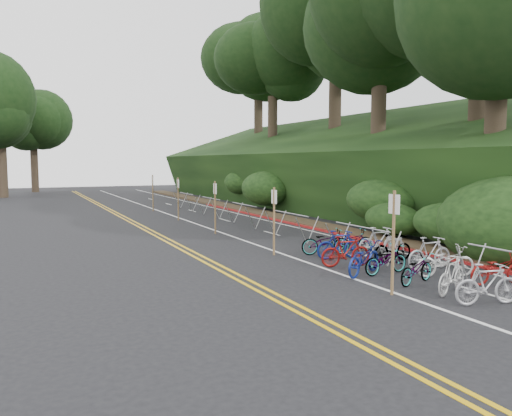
{
  "coord_description": "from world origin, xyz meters",
  "views": [
    {
      "loc": [
        -7.8,
        -11.01,
        3.44
      ],
      "look_at": [
        2.04,
        9.53,
        1.3
      ],
      "focal_mm": 35.0,
      "sensor_mm": 36.0,
      "label": 1
    }
  ],
  "objects": [
    {
      "name": "ground",
      "position": [
        0.0,
        0.0,
        0.0
      ],
      "size": [
        120.0,
        120.0,
        0.0
      ],
      "primitive_type": "plane",
      "color": "black",
      "rests_on": "ground"
    },
    {
      "name": "road_markings",
      "position": [
        0.63,
        10.1,
        0.0
      ],
      "size": [
        7.47,
        80.0,
        0.01
      ],
      "color": "gold",
      "rests_on": "ground"
    },
    {
      "name": "red_curb",
      "position": [
        5.7,
        12.0,
        0.05
      ],
      "size": [
        0.25,
        28.0,
        0.1
      ],
      "primitive_type": "cube",
      "color": "maroon",
      "rests_on": "ground"
    },
    {
      "name": "embankment",
      "position": [
        12.96,
        19.04,
        2.57
      ],
      "size": [
        14.3,
        48.14,
        9.11
      ],
      "color": "black",
      "rests_on": "ground"
    },
    {
      "name": "tree_cluster",
      "position": [
        9.76,
        22.03,
        12.02
      ],
      "size": [
        32.95,
        54.46,
        19.29
      ],
      "color": "#2D2319",
      "rests_on": "ground"
    },
    {
      "name": "bike_rack_front",
      "position": [
        3.3,
        -2.66,
        0.86
      ],
      "size": [
        1.16,
        2.64,
        1.2
      ],
      "color": "gray",
      "rests_on": "ground"
    },
    {
      "name": "bike_racks_rest",
      "position": [
        3.0,
        13.0,
        0.85
      ],
      "size": [
        1.14,
        23.0,
        1.17
      ],
      "color": "gray",
      "rests_on": "ground"
    },
    {
      "name": "signpost_near",
      "position": [
        0.81,
        -1.16,
        1.54
      ],
      "size": [
        0.08,
        0.4,
        2.7
      ],
      "color": "brown",
      "rests_on": "ground"
    },
    {
      "name": "signposts_rest",
      "position": [
        0.6,
        14.0,
        1.43
      ],
      "size": [
        0.08,
        18.4,
        2.5
      ],
      "color": "brown",
      "rests_on": "ground"
    },
    {
      "name": "bike_front",
      "position": [
        1.58,
        1.0,
        0.51
      ],
      "size": [
        1.48,
        2.06,
        1.03
      ],
      "primitive_type": "imported",
      "rotation": [
        0.0,
        0.0,
        2.03
      ],
      "color": "navy",
      "rests_on": "ground"
    },
    {
      "name": "bike_valet",
      "position": [
        3.06,
        0.88,
        0.48
      ],
      "size": [
        3.35,
        9.15,
        1.08
      ],
      "color": "#9E9EA3",
      "rests_on": "ground"
    }
  ]
}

